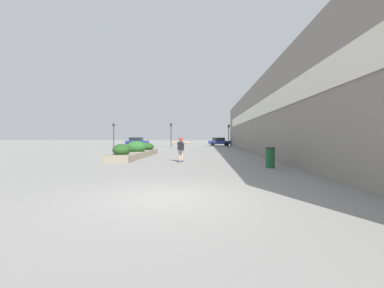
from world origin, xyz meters
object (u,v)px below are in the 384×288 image
trash_bin (270,158)px  traffic_light_right (229,132)px  skateboard (181,161)px  car_leftmost (274,142)px  skateboarder (181,147)px  car_center_right (137,142)px  car_center_left (219,141)px  traffic_light_far_left (114,131)px  traffic_light_left (171,131)px

trash_bin → traffic_light_right: (0.19, 25.65, 1.83)m
skateboard → car_leftmost: size_ratio=0.17×
skateboarder → car_center_right: bearing=133.9°
car_center_left → trash_bin: bearing=1.5°
trash_bin → traffic_light_right: size_ratio=0.30×
skateboarder → car_center_right: 30.34m
traffic_light_far_left → car_center_left: bearing=23.9°
skateboarder → trash_bin: 5.62m
car_center_right → skateboard: bearing=20.3°
skateboarder → traffic_light_far_left: bearing=142.5°
skateboarder → car_center_left: (3.98, 30.07, -0.17)m
car_center_right → car_leftmost: bearing=86.7°
skateboard → trash_bin: 5.62m
car_leftmost → traffic_light_left: bearing=-77.5°
traffic_light_far_left → skateboarder: bearing=-61.0°
car_center_left → traffic_light_far_left: (-16.58, -7.34, 1.68)m
skateboarder → car_center_right: skateboarder is taller
skateboard → trash_bin: trash_bin is taller
skateboard → trash_bin: (4.85, -2.80, 0.45)m
skateboard → car_center_left: car_center_left is taller
traffic_light_left → trash_bin: bearing=-71.7°
traffic_light_right → traffic_light_far_left: bearing=-179.6°
traffic_light_far_left → car_center_right: bearing=70.2°
traffic_light_right → car_leftmost: bearing=28.3°
skateboard → skateboarder: bearing=114.7°
car_center_right → trash_bin: bearing=26.2°
skateboard → traffic_light_left: size_ratio=0.21×
skateboard → skateboarder: skateboarder is taller
trash_bin → traffic_light_far_left: traffic_light_far_left is taller
traffic_light_far_left → skateboard: bearing=-61.0°
traffic_light_left → traffic_light_far_left: size_ratio=1.01×
skateboard → traffic_light_right: traffic_light_right is taller
car_center_right → traffic_light_right: size_ratio=1.12×
skateboard → skateboarder: (-0.00, 0.00, 0.90)m
traffic_light_left → traffic_light_right: (8.82, -0.55, -0.15)m
car_leftmost → car_center_right: 23.48m
skateboard → car_center_left: bearing=106.0°
skateboard → car_center_right: (-10.54, 28.45, 0.74)m
car_leftmost → car_center_left: 9.41m
car_center_left → skateboarder: bearing=-7.5°
skateboard → traffic_light_right: (5.04, 22.85, 2.28)m
car_center_right → traffic_light_far_left: 6.30m
trash_bin → car_center_right: 34.83m
car_center_left → car_center_right: size_ratio=1.03×
traffic_light_right → car_center_left: bearing=98.3°
skateboarder → traffic_light_left: (-3.78, 23.39, 1.53)m
car_center_right → traffic_light_left: size_ratio=1.04×
skateboard → car_center_right: size_ratio=0.20×
traffic_light_right → traffic_light_far_left: 17.64m
car_leftmost → traffic_light_right: bearing=-61.7°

